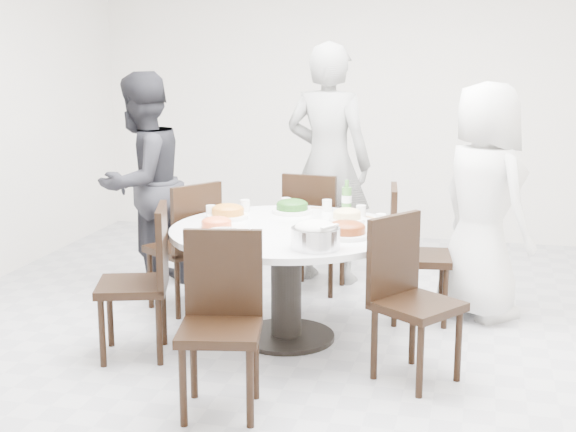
% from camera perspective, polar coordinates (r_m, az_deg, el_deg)
% --- Properties ---
extents(floor, '(6.00, 6.00, 0.01)m').
position_cam_1_polar(floor, '(5.35, 3.57, -8.81)').
color(floor, '#B2B3B8').
rests_on(floor, ground).
extents(wall_back, '(6.00, 0.01, 2.80)m').
position_cam_1_polar(wall_back, '(7.98, 7.57, 8.38)').
color(wall_back, white).
rests_on(wall_back, ground).
extents(wall_front, '(6.00, 0.01, 2.80)m').
position_cam_1_polar(wall_front, '(2.17, -10.18, -1.73)').
color(wall_front, white).
rests_on(wall_front, ground).
extents(dining_table, '(1.50, 1.50, 0.75)m').
position_cam_1_polar(dining_table, '(5.25, -0.13, -4.86)').
color(dining_table, white).
rests_on(dining_table, floor).
extents(chair_ne, '(0.47, 0.47, 0.95)m').
position_cam_1_polar(chair_ne, '(5.67, 9.36, -2.70)').
color(chair_ne, black).
rests_on(chair_ne, floor).
extents(chair_n, '(0.45, 0.45, 0.95)m').
position_cam_1_polar(chair_n, '(6.28, 2.00, -1.08)').
color(chair_n, black).
rests_on(chair_n, floor).
extents(chair_nw, '(0.58, 0.58, 0.95)m').
position_cam_1_polar(chair_nw, '(5.88, -7.55, -2.10)').
color(chair_nw, black).
rests_on(chair_nw, floor).
extents(chair_sw, '(0.53, 0.53, 0.95)m').
position_cam_1_polar(chair_sw, '(5.04, -11.02, -4.65)').
color(chair_sw, black).
rests_on(chair_sw, floor).
extents(chair_s, '(0.49, 0.49, 0.95)m').
position_cam_1_polar(chair_s, '(4.21, -4.88, -7.85)').
color(chair_s, black).
rests_on(chair_s, floor).
extents(chair_se, '(0.59, 0.59, 0.95)m').
position_cam_1_polar(chair_se, '(4.64, 9.20, -6.03)').
color(chair_se, black).
rests_on(chair_se, floor).
extents(diner_right, '(0.93, 0.96, 1.66)m').
position_cam_1_polar(diner_right, '(5.76, 13.75, 1.01)').
color(diner_right, silver).
rests_on(diner_right, floor).
extents(diner_middle, '(0.77, 0.57, 1.93)m').
position_cam_1_polar(diner_middle, '(6.46, 2.88, 3.73)').
color(diner_middle, black).
rests_on(diner_middle, floor).
extents(diner_left, '(0.87, 0.99, 1.71)m').
position_cam_1_polar(diner_left, '(6.30, -10.36, 2.30)').
color(diner_left, black).
rests_on(diner_left, floor).
extents(dish_greens, '(0.28, 0.28, 0.07)m').
position_cam_1_polar(dish_greens, '(5.62, 0.30, 0.60)').
color(dish_greens, white).
rests_on(dish_greens, dining_table).
extents(dish_pale, '(0.24, 0.24, 0.06)m').
position_cam_1_polar(dish_pale, '(5.35, 4.21, -0.08)').
color(dish_pale, white).
rests_on(dish_pale, dining_table).
extents(dish_orange, '(0.28, 0.28, 0.08)m').
position_cam_1_polar(dish_orange, '(5.46, -4.30, 0.24)').
color(dish_orange, white).
rests_on(dish_orange, dining_table).
extents(dish_redbrown, '(0.30, 0.30, 0.08)m').
position_cam_1_polar(dish_redbrown, '(4.93, 4.18, -1.05)').
color(dish_redbrown, white).
rests_on(dish_redbrown, dining_table).
extents(dish_tofu, '(0.25, 0.25, 0.06)m').
position_cam_1_polar(dish_tofu, '(5.08, -5.10, -0.74)').
color(dish_tofu, white).
rests_on(dish_tofu, dining_table).
extents(rice_bowl, '(0.29, 0.29, 0.12)m').
position_cam_1_polar(rice_bowl, '(4.64, 1.97, -1.58)').
color(rice_bowl, silver).
rests_on(rice_bowl, dining_table).
extents(soup_bowl, '(0.24, 0.24, 0.08)m').
position_cam_1_polar(soup_bowl, '(4.76, -4.57, -1.54)').
color(soup_bowl, white).
rests_on(soup_bowl, dining_table).
extents(beverage_bottle, '(0.07, 0.07, 0.24)m').
position_cam_1_polar(beverage_bottle, '(5.60, 4.19, 1.38)').
color(beverage_bottle, '#3D7B31').
rests_on(beverage_bottle, dining_table).
extents(tea_cups, '(0.07, 0.07, 0.08)m').
position_cam_1_polar(tea_cups, '(5.70, 1.47, 0.81)').
color(tea_cups, white).
rests_on(tea_cups, dining_table).
extents(chopsticks, '(0.24, 0.04, 0.01)m').
position_cam_1_polar(chopsticks, '(5.79, 1.16, 0.65)').
color(chopsticks, tan).
rests_on(chopsticks, dining_table).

